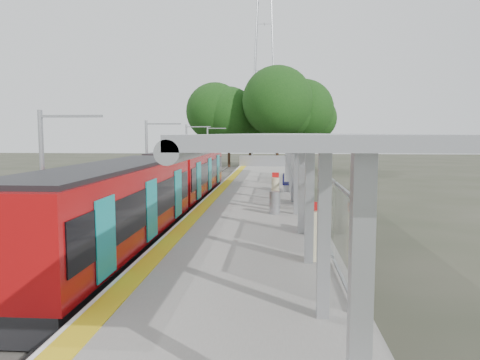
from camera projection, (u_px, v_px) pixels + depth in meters
name	position (u px, v px, depth m)	size (l,w,h in m)	color
trackbed	(182.00, 210.00, 27.83)	(3.00, 70.00, 0.24)	#59544C
platform	(258.00, 205.00, 27.45)	(6.00, 50.00, 1.00)	gray
tactile_strip	(214.00, 195.00, 27.59)	(0.60, 50.00, 0.02)	gold
end_fence	(266.00, 161.00, 52.09)	(6.00, 0.10, 1.20)	#9EA0A5
train	(162.00, 187.00, 22.94)	(2.74, 27.60, 3.62)	black
canopy	(287.00, 143.00, 23.17)	(3.27, 38.00, 3.66)	#9EA0A5
pylon	(264.00, 47.00, 78.26)	(8.00, 4.00, 38.00)	#9EA0A5
tree_cluster	(259.00, 110.00, 59.68)	(19.13, 12.83, 12.90)	#382316
catenary_masts	(148.00, 164.00, 26.69)	(2.08, 48.16, 5.40)	#9EA0A5
bench_near	(318.00, 220.00, 17.12)	(0.43, 1.38, 0.94)	#0F0E48
bench_mid	(302.00, 192.00, 24.30)	(0.75, 1.75, 1.16)	#0F0E48
bench_far	(285.00, 182.00, 29.91)	(0.55, 1.58, 1.07)	#0F0E48
info_pillar_near	(311.00, 235.00, 13.47)	(0.39, 0.39, 1.72)	beige
info_pillar_far	(275.00, 192.00, 23.30)	(0.39, 0.39, 1.73)	beige
litter_bin	(275.00, 203.00, 21.30)	(0.50, 0.50, 1.03)	#9EA0A5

